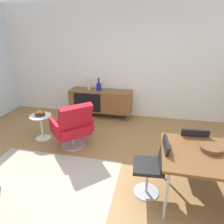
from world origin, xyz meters
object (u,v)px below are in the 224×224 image
(vase_cobalt, at_px, (89,83))
(fruit_bowl, at_px, (40,114))
(vase_sculptural_dark, at_px, (99,86))
(sideboard, at_px, (101,101))
(lounge_chair_red, at_px, (73,125))
(dining_chair_near_window, at_px, (153,165))
(dining_chair_back_left, at_px, (190,148))
(wooden_bowl_on_table, at_px, (211,149))
(side_table_round, at_px, (41,124))

(vase_cobalt, relative_size, fruit_bowl, 1.64)
(vase_sculptural_dark, distance_m, fruit_bowl, 1.66)
(sideboard, height_order, fruit_bowl, sideboard)
(vase_sculptural_dark, relative_size, lounge_chair_red, 0.33)
(sideboard, bearing_deg, dining_chair_near_window, -60.81)
(dining_chair_back_left, bearing_deg, wooden_bowl_on_table, -72.99)
(side_table_round, bearing_deg, vase_sculptural_dark, 57.97)
(vase_sculptural_dark, xyz_separation_m, dining_chair_near_window, (1.44, -2.49, -0.35))
(side_table_round, bearing_deg, dining_chair_back_left, -10.97)
(dining_chair_back_left, bearing_deg, side_table_round, 169.03)
(sideboard, relative_size, dining_chair_near_window, 1.87)
(vase_cobalt, xyz_separation_m, side_table_round, (-0.60, -1.38, -0.56))
(vase_sculptural_dark, bearing_deg, dining_chair_near_window, -60.05)
(sideboard, distance_m, vase_sculptural_dark, 0.38)
(vase_sculptural_dark, bearing_deg, vase_cobalt, 180.00)
(sideboard, bearing_deg, vase_sculptural_dark, 177.59)
(vase_sculptural_dark, distance_m, side_table_round, 1.71)
(side_table_round, bearing_deg, vase_cobalt, 66.44)
(wooden_bowl_on_table, bearing_deg, fruit_bowl, 161.07)
(dining_chair_near_window, xyz_separation_m, side_table_round, (-2.30, 1.11, -0.15))
(vase_sculptural_dark, xyz_separation_m, wooden_bowl_on_table, (2.12, -2.41, -0.05))
(wooden_bowl_on_table, distance_m, dining_chair_near_window, 0.76)
(vase_cobalt, distance_m, vase_sculptural_dark, 0.27)
(vase_cobalt, height_order, wooden_bowl_on_table, vase_cobalt)
(sideboard, relative_size, dining_chair_back_left, 1.87)
(vase_cobalt, relative_size, wooden_bowl_on_table, 1.26)
(wooden_bowl_on_table, relative_size, fruit_bowl, 1.30)
(vase_cobalt, xyz_separation_m, dining_chair_near_window, (1.70, -2.49, -0.41))
(wooden_bowl_on_table, bearing_deg, side_table_round, 161.05)
(sideboard, xyz_separation_m, vase_sculptural_dark, (-0.04, 0.00, 0.38))
(vase_cobalt, height_order, fruit_bowl, vase_cobalt)
(vase_cobalt, height_order, vase_sculptural_dark, vase_cobalt)
(wooden_bowl_on_table, height_order, fruit_bowl, wooden_bowl_on_table)
(vase_cobalt, height_order, dining_chair_near_window, vase_cobalt)
(vase_sculptural_dark, xyz_separation_m, lounge_chair_red, (-0.08, -1.58, -0.35))
(vase_cobalt, bearing_deg, fruit_bowl, -113.57)
(fruit_bowl, bearing_deg, sideboard, 56.62)
(wooden_bowl_on_table, relative_size, dining_chair_near_window, 0.30)
(vase_cobalt, xyz_separation_m, wooden_bowl_on_table, (2.39, -2.41, -0.11))
(wooden_bowl_on_table, xyz_separation_m, dining_chair_near_window, (-0.69, -0.08, -0.30))
(vase_sculptural_dark, height_order, wooden_bowl_on_table, vase_sculptural_dark)
(vase_cobalt, xyz_separation_m, fruit_bowl, (-0.60, -1.39, -0.32))
(vase_cobalt, distance_m, fruit_bowl, 1.55)
(vase_cobalt, height_order, lounge_chair_red, vase_cobalt)
(vase_sculptural_dark, bearing_deg, wooden_bowl_on_table, -48.63)
(lounge_chair_red, bearing_deg, wooden_bowl_on_table, -20.76)
(vase_cobalt, distance_m, dining_chair_near_window, 3.04)
(vase_sculptural_dark, height_order, dining_chair_back_left, vase_sculptural_dark)
(dining_chair_back_left, relative_size, fruit_bowl, 4.28)
(lounge_chair_red, bearing_deg, dining_chair_near_window, -31.12)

